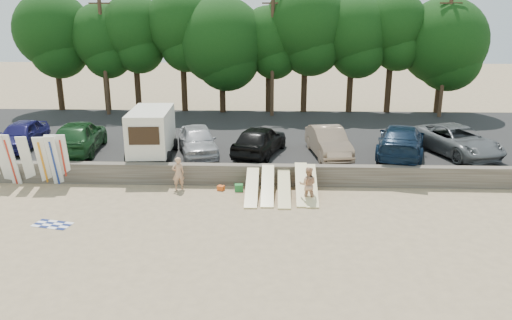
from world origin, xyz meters
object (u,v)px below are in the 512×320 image
at_px(beachgoer_a, 178,173).
at_px(beachgoer_b, 308,185).
at_px(car_6, 457,140).
at_px(car_3, 260,140).
at_px(car_1, 79,136).
at_px(car_4, 328,142).
at_px(car_2, 198,140).
at_px(car_0, 21,135).
at_px(box_trailer, 151,131).
at_px(car_5, 401,141).
at_px(cooler, 239,188).

bearing_deg(beachgoer_a, beachgoer_b, 143.67).
height_order(car_6, beachgoer_a, car_6).
xyz_separation_m(car_3, car_6, (10.43, 0.48, -0.04)).
bearing_deg(car_1, car_4, 173.13).
bearing_deg(car_2, car_6, -13.05).
relative_size(car_0, car_6, 0.81).
distance_m(car_0, car_4, 16.83).
distance_m(box_trailer, car_5, 13.00).
distance_m(box_trailer, car_2, 2.44).
bearing_deg(beachgoer_b, beachgoer_a, -6.86).
distance_m(car_4, cooler, 5.90).
distance_m(car_6, beachgoer_a, 14.69).
xyz_separation_m(car_4, beachgoer_b, (-1.35, -4.90, -0.65)).
relative_size(car_3, beachgoer_b, 2.93).
bearing_deg(car_0, car_5, -4.57).
bearing_deg(car_3, cooler, 94.27).
bearing_deg(beachgoer_b, car_5, -129.72).
bearing_deg(car_1, cooler, 150.48).
bearing_deg(car_4, beachgoer_b, -114.20).
relative_size(car_4, beachgoer_b, 2.84).
bearing_deg(car_3, box_trailer, 23.27).
bearing_deg(car_4, car_3, 170.61).
distance_m(car_3, cooler, 4.02).
bearing_deg(car_5, car_1, 15.84).
xyz_separation_m(car_0, car_5, (20.59, -0.72, 0.06)).
distance_m(car_2, car_4, 6.88).
bearing_deg(box_trailer, beachgoer_b, -32.76).
relative_size(car_5, car_6, 1.03).
bearing_deg(car_1, car_2, 172.06).
distance_m(car_3, car_6, 10.44).
bearing_deg(car_5, car_6, -156.72).
bearing_deg(cooler, car_0, 155.78).
height_order(car_4, cooler, car_4).
relative_size(box_trailer, car_4, 0.89).
distance_m(car_0, car_6, 23.62).
distance_m(car_4, beachgoer_b, 5.13).
relative_size(car_1, car_5, 0.93).
distance_m(car_3, car_5, 7.40).
distance_m(car_2, beachgoer_a, 3.60).
distance_m(car_5, beachgoer_b, 7.23).
bearing_deg(car_6, car_4, 164.54).
xyz_separation_m(beachgoer_a, beachgoer_b, (5.93, -1.35, 0.01)).
relative_size(box_trailer, beachgoer_b, 2.54).
height_order(car_3, car_6, car_3).
bearing_deg(car_4, beachgoer_a, -162.75).
height_order(car_1, beachgoer_b, car_1).
xyz_separation_m(beachgoer_a, cooler, (2.83, -0.10, -0.63)).
height_order(car_2, beachgoer_b, car_2).
height_order(box_trailer, beachgoer_a, box_trailer).
distance_m(car_2, beachgoer_b, 7.39).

